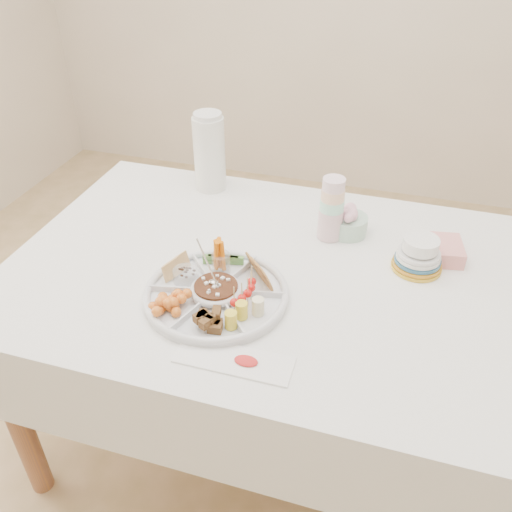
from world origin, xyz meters
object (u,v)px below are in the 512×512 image
(thermos, at_px, (209,151))
(plate_stack, at_px, (418,255))
(dining_table, at_px, (269,360))
(party_tray, at_px, (216,292))

(thermos, xyz_separation_m, plate_stack, (0.74, -0.29, -0.10))
(dining_table, bearing_deg, party_tray, -120.77)
(party_tray, height_order, thermos, thermos)
(dining_table, distance_m, party_tray, 0.45)
(thermos, bearing_deg, dining_table, -50.24)
(dining_table, xyz_separation_m, plate_stack, (0.40, 0.12, 0.42))
(dining_table, height_order, plate_stack, plate_stack)
(thermos, relative_size, plate_stack, 1.98)
(plate_stack, bearing_deg, thermos, 158.71)
(party_tray, distance_m, plate_stack, 0.58)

